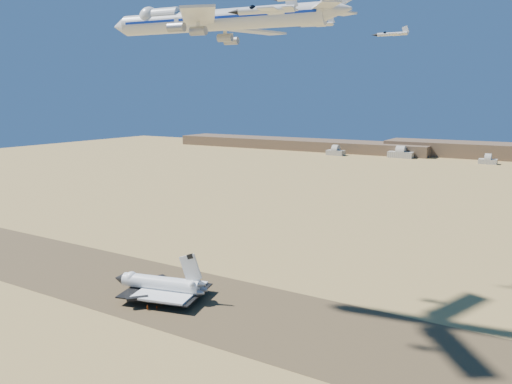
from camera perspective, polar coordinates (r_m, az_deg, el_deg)
The scene contains 11 objects.
ground at distance 184.46m, azimuth -6.16°, elevation -12.38°, with size 1200.00×1200.00×0.00m, color #A7874A.
runway at distance 184.45m, azimuth -6.16°, elevation -12.37°, with size 600.00×50.00×0.06m, color brown.
hangars at distance 639.09m, azimuth 15.72°, elevation 4.19°, with size 200.50×29.50×30.00m.
shuttle at distance 188.37m, azimuth -10.85°, elevation -10.41°, with size 37.02×28.24×18.17m.
carrier_747 at distance 171.36m, azimuth -5.16°, elevation 18.95°, with size 84.63×64.66×21.00m.
crew_a at distance 180.28m, azimuth -12.30°, elevation -12.81°, with size 0.64×0.42×1.77m, color #BF400B.
crew_b at distance 183.06m, azimuth -10.65°, elevation -12.37°, with size 0.86×0.50×1.77m, color #BF400B.
crew_c at distance 179.90m, azimuth -11.26°, elevation -12.85°, with size 0.93×0.48×1.59m, color #BF400B.
chase_jet_b at distance 98.15m, azimuth 1.01°, elevation 20.09°, with size 13.66×7.74×3.44m.
chase_jet_d at distance 204.19m, azimuth 6.85°, elevation 18.48°, with size 15.60×9.02×3.96m.
chase_jet_e at distance 213.09m, azimuth 15.22°, elevation 17.03°, with size 14.64×8.01×3.65m.
Camera 1 is at (103.66, -134.62, 71.82)m, focal length 35.00 mm.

